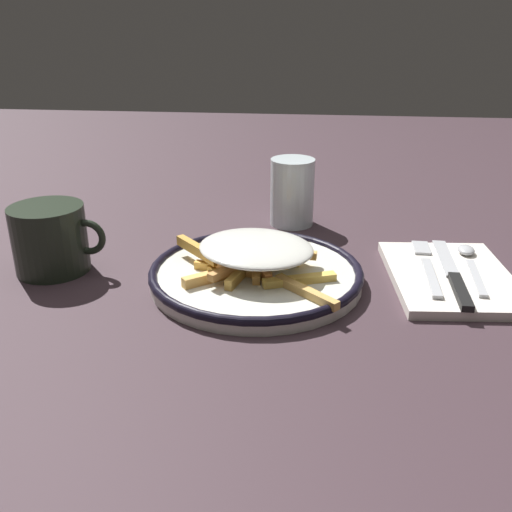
% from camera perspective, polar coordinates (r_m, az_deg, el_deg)
% --- Properties ---
extents(ground_plane, '(2.60, 2.60, 0.00)m').
position_cam_1_polar(ground_plane, '(0.73, 0.00, -2.62)').
color(ground_plane, '#3B2A31').
extents(plate, '(0.27, 0.27, 0.02)m').
position_cam_1_polar(plate, '(0.72, 0.00, -1.80)').
color(plate, silver).
rests_on(plate, ground_plane).
extents(fries_heap, '(0.21, 0.18, 0.04)m').
position_cam_1_polar(fries_heap, '(0.71, -0.43, 0.18)').
color(fries_heap, '#E9AA56').
rests_on(fries_heap, plate).
extents(napkin, '(0.16, 0.22, 0.01)m').
position_cam_1_polar(napkin, '(0.77, 18.84, -2.02)').
color(napkin, silver).
rests_on(napkin, ground_plane).
extents(fork, '(0.02, 0.18, 0.01)m').
position_cam_1_polar(fork, '(0.77, 16.75, -1.00)').
color(fork, silver).
rests_on(fork, napkin).
extents(knife, '(0.02, 0.21, 0.01)m').
position_cam_1_polar(knife, '(0.75, 19.17, -2.00)').
color(knife, black).
rests_on(knife, napkin).
extents(spoon, '(0.03, 0.15, 0.01)m').
position_cam_1_polar(spoon, '(0.80, 20.57, -0.40)').
color(spoon, silver).
rests_on(spoon, napkin).
extents(water_glass, '(0.07, 0.07, 0.11)m').
position_cam_1_polar(water_glass, '(0.92, 3.63, 6.39)').
color(water_glass, silver).
rests_on(water_glass, ground_plane).
extents(coffee_mug, '(0.12, 0.10, 0.09)m').
position_cam_1_polar(coffee_mug, '(0.79, -19.81, 1.63)').
color(coffee_mug, black).
rests_on(coffee_mug, ground_plane).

